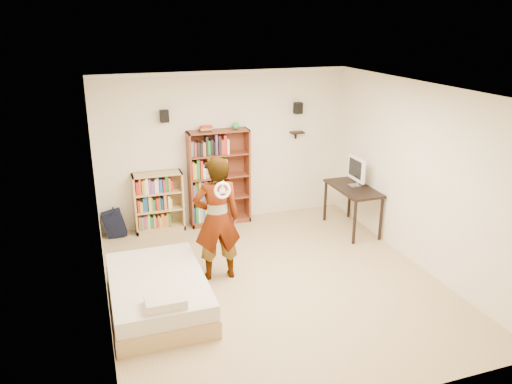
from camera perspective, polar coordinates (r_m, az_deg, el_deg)
ground at (r=7.19m, az=2.03°, el=-10.23°), size 4.50×5.00×0.01m
room_shell at (r=6.50m, az=2.22°, el=3.39°), size 4.52×5.02×2.71m
crown_molding at (r=6.31m, az=2.33°, el=11.34°), size 4.50×5.00×0.06m
speaker_left at (r=8.46m, az=-10.43°, el=8.52°), size 0.14×0.12×0.20m
speaker_right at (r=9.12m, az=4.83°, el=9.54°), size 0.14×0.12×0.20m
wall_shelf at (r=9.21m, az=4.73°, el=6.79°), size 0.25×0.16×0.02m
tall_bookshelf at (r=8.86m, az=-4.23°, el=1.62°), size 1.08×0.31×1.71m
low_bookshelf at (r=8.77m, az=-11.06°, el=-1.15°), size 0.84×0.31×1.05m
computer_desk at (r=8.85m, az=10.90°, el=-1.87°), size 0.58×1.16×0.79m
imac at (r=8.71m, az=11.28°, el=2.28°), size 0.13×0.51×0.51m
daybed at (r=6.61m, az=-11.13°, el=-10.78°), size 1.19×1.84×0.54m
person at (r=6.95m, az=-4.48°, el=-3.09°), size 0.69×0.48×1.80m
wii_wheel at (r=6.46m, az=-3.86°, el=0.19°), size 0.23×0.09×0.23m
navy_bag at (r=8.80m, az=-15.91°, el=-3.47°), size 0.37×0.26×0.49m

